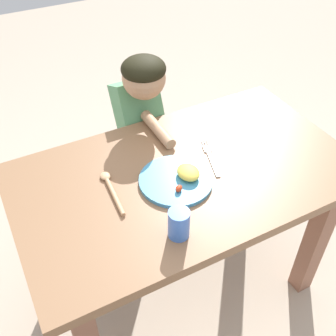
{
  "coord_description": "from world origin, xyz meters",
  "views": [
    {
      "loc": [
        -0.57,
        -0.94,
        1.75
      ],
      "look_at": [
        -0.06,
        0.03,
        0.77
      ],
      "focal_mm": 43.45,
      "sensor_mm": 36.0,
      "label": 1
    }
  ],
  "objects_px": {
    "fork": "(211,158)",
    "person": "(140,143)",
    "spoon": "(111,189)",
    "drinking_cup": "(179,224)",
    "plate": "(178,179)"
  },
  "relations": [
    {
      "from": "fork",
      "to": "person",
      "type": "distance_m",
      "value": 0.48
    },
    {
      "from": "spoon",
      "to": "drinking_cup",
      "type": "relative_size",
      "value": 2.23
    },
    {
      "from": "plate",
      "to": "spoon",
      "type": "distance_m",
      "value": 0.24
    },
    {
      "from": "spoon",
      "to": "fork",
      "type": "bearing_deg",
      "value": -88.01
    },
    {
      "from": "plate",
      "to": "person",
      "type": "height_order",
      "value": "person"
    },
    {
      "from": "spoon",
      "to": "drinking_cup",
      "type": "bearing_deg",
      "value": -153.74
    },
    {
      "from": "plate",
      "to": "drinking_cup",
      "type": "distance_m",
      "value": 0.24
    },
    {
      "from": "fork",
      "to": "spoon",
      "type": "bearing_deg",
      "value": 105.09
    },
    {
      "from": "spoon",
      "to": "drinking_cup",
      "type": "height_order",
      "value": "drinking_cup"
    },
    {
      "from": "plate",
      "to": "fork",
      "type": "relative_size",
      "value": 1.24
    },
    {
      "from": "spoon",
      "to": "person",
      "type": "bearing_deg",
      "value": -30.94
    },
    {
      "from": "person",
      "to": "drinking_cup",
      "type": "bearing_deg",
      "value": 75.57
    },
    {
      "from": "fork",
      "to": "plate",
      "type": "bearing_deg",
      "value": 124.68
    },
    {
      "from": "plate",
      "to": "person",
      "type": "xyz_separation_m",
      "value": [
        0.06,
        0.48,
        -0.2
      ]
    },
    {
      "from": "person",
      "to": "spoon",
      "type": "bearing_deg",
      "value": 54.78
    }
  ]
}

